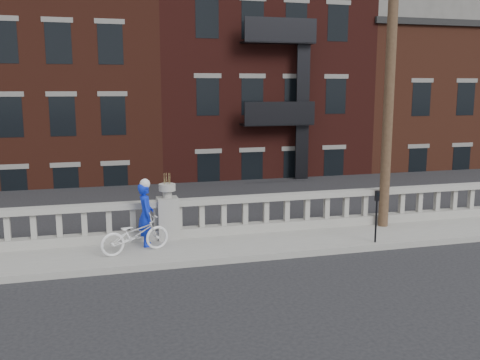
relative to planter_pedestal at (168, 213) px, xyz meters
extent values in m
plane|color=black|center=(0.00, -3.95, -0.83)|extent=(120.00, 120.00, 0.00)
cube|color=gray|center=(0.00, -0.95, -0.76)|extent=(32.00, 2.20, 0.15)
cube|color=gray|center=(0.00, 0.00, -0.56)|extent=(28.00, 0.34, 0.25)
cube|color=gray|center=(0.00, 0.00, 0.27)|extent=(28.00, 0.34, 0.16)
cube|color=gray|center=(0.00, 0.00, -0.13)|extent=(0.55, 0.55, 1.10)
cylinder|color=gray|center=(0.00, 0.00, 0.52)|extent=(0.24, 0.24, 0.20)
cylinder|color=gray|center=(0.00, 0.00, 0.70)|extent=(0.44, 0.44, 0.18)
cube|color=#605E59|center=(0.00, 0.35, -3.26)|extent=(36.00, 0.50, 5.15)
cube|color=black|center=(0.00, 22.00, -6.08)|extent=(80.00, 44.00, 0.50)
cube|color=#595651|center=(-2.00, 4.50, -3.83)|extent=(16.00, 7.00, 4.00)
cube|color=#595651|center=(22.00, 29.00, 3.17)|extent=(14.00, 14.00, 18.00)
cube|color=#451D13|center=(-4.00, 16.00, 1.17)|extent=(10.00, 14.00, 14.00)
cube|color=#3B1310|center=(6.00, 16.00, 1.92)|extent=(10.00, 14.00, 15.50)
cube|color=#532619|center=(16.00, 16.00, 0.17)|extent=(10.00, 14.00, 12.00)
cube|color=black|center=(16.00, 16.00, 6.32)|extent=(10.30, 14.30, 0.30)
cylinder|color=#422D1E|center=(6.20, -0.35, 4.32)|extent=(0.28, 0.28, 10.00)
cylinder|color=black|center=(5.14, -1.80, -0.13)|extent=(0.05, 0.05, 1.10)
cube|color=black|center=(5.14, -1.80, 0.55)|extent=(0.10, 0.08, 0.26)
cube|color=black|center=(5.14, -1.85, 0.59)|extent=(0.06, 0.01, 0.08)
imported|color=white|center=(-0.94, -1.04, -0.23)|extent=(1.82, 1.09, 0.91)
imported|color=#0C25C1|center=(-0.62, -0.51, 0.13)|extent=(0.40, 0.59, 1.61)
camera|label=1|loc=(-1.77, -13.80, 3.31)|focal=40.00mm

